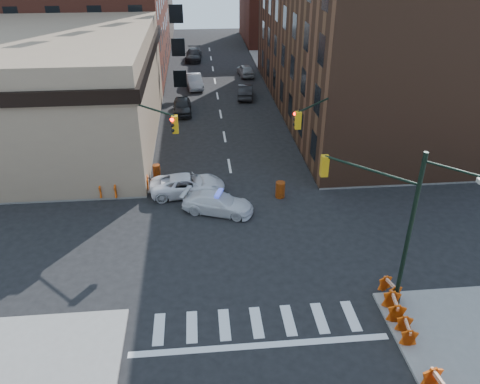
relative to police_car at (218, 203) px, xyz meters
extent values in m
plane|color=black|center=(1.26, -3.23, -0.67)|extent=(140.00, 140.00, 0.00)
cube|color=gray|center=(-21.74, 29.52, -0.59)|extent=(34.00, 54.50, 0.15)
cube|color=gray|center=(24.26, 29.52, -0.59)|extent=(34.00, 54.50, 0.15)
cube|color=#90795E|center=(-15.74, 13.27, 3.83)|extent=(22.00, 22.00, 9.00)
cube|color=#4D2E1E|center=(14.26, 19.27, 6.33)|extent=(14.00, 34.00, 14.00)
cube|color=maroon|center=(15.26, 54.77, 5.33)|extent=(16.00, 16.00, 12.00)
cylinder|color=black|center=(8.06, -9.53, 3.48)|extent=(0.20, 0.20, 8.00)
cylinder|color=black|center=(8.06, -9.53, -0.27)|extent=(0.44, 0.44, 0.50)
cylinder|color=black|center=(6.47, -7.94, 5.98)|extent=(3.27, 3.27, 0.12)
cube|color=#BF8C0C|center=(4.87, -6.35, 5.48)|extent=(0.35, 0.35, 1.05)
sphere|color=#FF0C05|center=(5.03, -6.19, 5.83)|extent=(0.22, 0.22, 0.22)
sphere|color=black|center=(5.03, -6.19, 5.50)|extent=(0.22, 0.22, 0.22)
sphere|color=black|center=(5.03, -6.19, 5.17)|extent=(0.22, 0.22, 0.22)
cylinder|color=black|center=(8.91, -10.38, 7.08)|extent=(1.91, 1.91, 0.10)
cylinder|color=black|center=(-5.54, 3.07, 3.48)|extent=(0.20, 0.20, 8.00)
cylinder|color=black|center=(-5.54, 3.07, -0.27)|extent=(0.44, 0.44, 0.50)
cylinder|color=black|center=(-3.95, 1.48, 5.98)|extent=(3.27, 3.27, 0.12)
cube|color=#BF8C0C|center=(-2.36, -0.11, 5.48)|extent=(0.35, 0.35, 1.05)
sphere|color=#FF0C05|center=(-2.52, -0.27, 5.83)|extent=(0.22, 0.22, 0.22)
sphere|color=black|center=(-2.52, -0.27, 5.50)|extent=(0.22, 0.22, 0.22)
sphere|color=black|center=(-2.52, -0.27, 5.17)|extent=(0.22, 0.22, 0.22)
cylinder|color=black|center=(8.06, 3.07, 3.48)|extent=(0.20, 0.20, 8.00)
cylinder|color=black|center=(8.06, 3.07, -0.27)|extent=(0.44, 0.44, 0.50)
cylinder|color=black|center=(6.47, 1.48, 5.98)|extent=(3.27, 3.27, 0.12)
cube|color=#BF8C0C|center=(4.87, -0.11, 5.48)|extent=(0.35, 0.35, 1.05)
sphere|color=#FF0C05|center=(4.72, 0.04, 5.83)|extent=(0.22, 0.22, 0.22)
sphere|color=black|center=(4.72, 0.04, 5.50)|extent=(0.22, 0.22, 0.22)
sphere|color=black|center=(4.72, 0.04, 5.17)|extent=(0.22, 0.22, 0.22)
cylinder|color=black|center=(8.76, 22.77, 0.78)|extent=(0.24, 0.24, 2.60)
sphere|color=#985016|center=(8.76, 22.77, 2.83)|extent=(3.00, 3.00, 3.00)
cylinder|color=black|center=(8.76, 30.77, 0.78)|extent=(0.24, 0.24, 2.60)
sphere|color=#985016|center=(8.76, 30.77, 2.83)|extent=(3.00, 3.00, 3.00)
imported|color=white|center=(0.00, 0.00, 0.00)|extent=(4.97, 3.33, 1.34)
imported|color=white|center=(-1.94, 2.60, 0.04)|extent=(5.23, 2.64, 1.42)
imported|color=black|center=(-2.54, 19.34, 0.09)|extent=(1.88, 4.48, 1.52)
imported|color=gray|center=(-1.24, 28.13, 0.11)|extent=(2.19, 4.88, 1.56)
imported|color=black|center=(-1.24, 41.79, 0.11)|extent=(2.48, 5.51, 1.57)
imported|color=black|center=(4.30, 23.86, 0.07)|extent=(2.13, 4.64, 1.47)
imported|color=#94989C|center=(5.25, 32.79, 0.05)|extent=(2.09, 4.39, 1.45)
imported|color=black|center=(-9.12, 4.50, 0.46)|extent=(0.85, 0.75, 1.96)
imported|color=black|center=(-9.87, 2.77, 0.34)|extent=(0.88, 0.72, 1.71)
imported|color=#1D232B|center=(-10.26, 5.71, 0.32)|extent=(1.07, 0.73, 1.68)
cylinder|color=orange|center=(4.34, 1.57, -0.10)|extent=(0.67, 0.67, 1.13)
cylinder|color=orange|center=(-4.24, 5.41, -0.18)|extent=(0.72, 0.72, 0.98)
camera|label=1|loc=(-1.03, -25.95, 15.17)|focal=35.00mm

